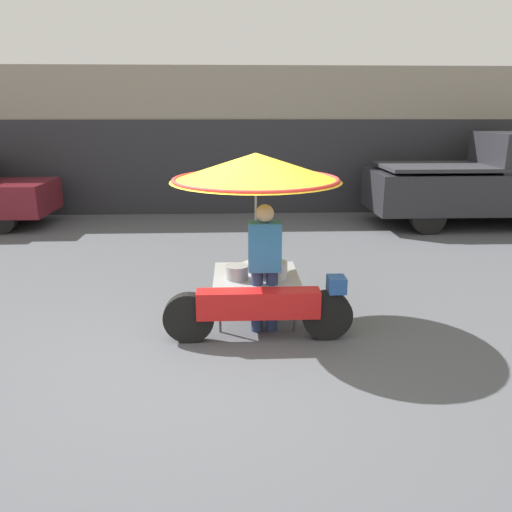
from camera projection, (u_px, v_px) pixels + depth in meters
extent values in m
plane|color=#4C4F54|center=(213.00, 352.00, 5.55)|extent=(36.00, 36.00, 0.00)
cube|color=gray|center=(224.00, 140.00, 13.38)|extent=(28.00, 2.00, 3.61)
cube|color=#28282D|center=(223.00, 168.00, 12.58)|extent=(23.80, 0.06, 2.34)
cylinder|color=black|center=(327.00, 315.00, 5.80)|extent=(0.59, 0.14, 0.59)
cylinder|color=black|center=(189.00, 318.00, 5.74)|extent=(0.59, 0.14, 0.59)
cube|color=red|center=(258.00, 304.00, 5.72)|extent=(1.41, 0.24, 0.32)
cube|color=#234C93|center=(336.00, 284.00, 5.70)|extent=(0.20, 0.24, 0.18)
cylinder|color=black|center=(255.00, 290.00, 6.70)|extent=(0.53, 0.14, 0.53)
cylinder|color=#515156|center=(295.00, 309.00, 6.01)|extent=(0.03, 0.03, 0.57)
cylinder|color=#515156|center=(287.00, 285.00, 6.83)|extent=(0.03, 0.03, 0.57)
cylinder|color=#515156|center=(220.00, 310.00, 5.97)|extent=(0.03, 0.03, 0.57)
cylinder|color=#515156|center=(221.00, 286.00, 6.79)|extent=(0.03, 0.03, 0.57)
cube|color=#9E9EA3|center=(256.00, 275.00, 6.32)|extent=(1.06, 1.01, 0.02)
cylinder|color=#B2B2B7|center=(256.00, 229.00, 6.15)|extent=(0.03, 0.03, 1.17)
cone|color=yellow|center=(256.00, 167.00, 5.93)|extent=(2.07, 2.07, 0.34)
torus|color=red|center=(256.00, 179.00, 5.97)|extent=(2.01, 2.01, 0.05)
cylinder|color=#939399|center=(237.00, 272.00, 6.11)|extent=(0.28, 0.28, 0.17)
cylinder|color=#B7B7BC|center=(271.00, 270.00, 6.15)|extent=(0.40, 0.40, 0.20)
cylinder|color=#B7B7BC|center=(251.00, 266.00, 6.49)|extent=(0.21, 0.21, 0.09)
cylinder|color=navy|center=(257.00, 301.00, 5.99)|extent=(0.14, 0.14, 0.77)
cylinder|color=navy|center=(272.00, 301.00, 6.00)|extent=(0.14, 0.14, 0.77)
cube|color=teal|center=(265.00, 247.00, 5.80)|extent=(0.38, 0.22, 0.58)
sphere|color=tan|center=(265.00, 213.00, 5.69)|extent=(0.21, 0.21, 0.21)
cylinder|color=black|center=(1.00, 219.00, 10.72)|extent=(0.63, 0.20, 0.63)
cylinder|color=black|center=(27.00, 207.00, 12.06)|extent=(0.63, 0.20, 0.63)
cylinder|color=black|center=(428.00, 217.00, 10.69)|extent=(0.74, 0.24, 0.74)
cylinder|color=black|center=(403.00, 203.00, 12.23)|extent=(0.74, 0.24, 0.74)
cube|color=#28282D|center=(483.00, 190.00, 11.40)|extent=(5.17, 1.89, 0.88)
cube|color=#2D2D33|center=(441.00, 166.00, 11.20)|extent=(2.69, 1.82, 0.08)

